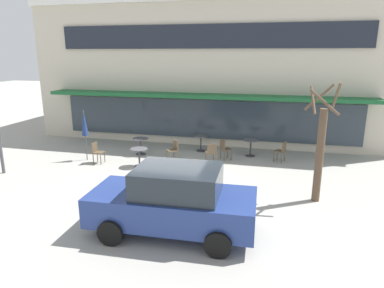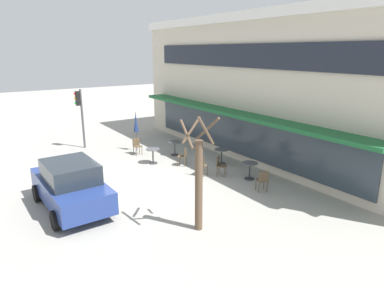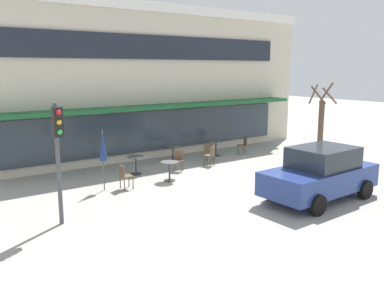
% 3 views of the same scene
% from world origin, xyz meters
% --- Properties ---
extents(ground_plane, '(80.00, 80.00, 0.00)m').
position_xyz_m(ground_plane, '(0.00, 0.00, 0.00)').
color(ground_plane, '#9E9B93').
extents(building_facade, '(18.30, 9.10, 7.30)m').
position_xyz_m(building_facade, '(0.00, 9.96, 3.65)').
color(building_facade, beige).
rests_on(building_facade, ground).
extents(cafe_table_near_wall, '(0.70, 0.70, 0.76)m').
position_xyz_m(cafe_table_near_wall, '(-2.51, 3.73, 0.52)').
color(cafe_table_near_wall, '#333338').
rests_on(cafe_table_near_wall, ground).
extents(cafe_table_streetside, '(0.70, 0.70, 0.76)m').
position_xyz_m(cafe_table_streetside, '(-1.91, 2.09, 0.52)').
color(cafe_table_streetside, '#333338').
rests_on(cafe_table_streetside, ground).
extents(cafe_table_by_tree, '(0.70, 0.70, 0.76)m').
position_xyz_m(cafe_table_by_tree, '(0.05, 4.91, 0.52)').
color(cafe_table_by_tree, '#333338').
rests_on(cafe_table_by_tree, ground).
extents(cafe_table_mid_patio, '(0.70, 0.70, 0.76)m').
position_xyz_m(cafe_table_mid_patio, '(2.40, 4.61, 0.52)').
color(cafe_table_mid_patio, '#333338').
rests_on(cafe_table_mid_patio, ground).
extents(patio_umbrella_green_folded, '(0.28, 0.28, 2.20)m').
position_xyz_m(patio_umbrella_green_folded, '(-4.48, 2.40, 1.63)').
color(patio_umbrella_green_folded, '#4C4C51').
rests_on(patio_umbrella_green_folded, ground).
extents(cafe_chair_0, '(0.52, 0.52, 0.89)m').
position_xyz_m(cafe_chair_0, '(3.73, 4.06, 0.53)').
color(cafe_chair_0, brown).
rests_on(cafe_chair_0, ground).
extents(cafe_chair_1, '(0.57, 0.57, 0.89)m').
position_xyz_m(cafe_chair_1, '(-0.78, 3.18, 0.53)').
color(cafe_chair_1, brown).
rests_on(cafe_chair_1, ground).
extents(cafe_chair_2, '(0.56, 0.56, 0.89)m').
position_xyz_m(cafe_chair_2, '(1.34, 3.80, 0.53)').
color(cafe_chair_2, brown).
rests_on(cafe_chair_2, ground).
extents(cafe_chair_3, '(0.40, 0.40, 0.89)m').
position_xyz_m(cafe_chair_3, '(-3.82, 2.11, 0.53)').
color(cafe_chair_3, brown).
rests_on(cafe_chair_3, ground).
extents(cafe_chair_4, '(0.53, 0.53, 0.89)m').
position_xyz_m(cafe_chair_4, '(0.89, 3.10, 0.53)').
color(cafe_chair_4, brown).
rests_on(cafe_chair_4, ground).
extents(parked_sedan, '(4.25, 2.12, 1.76)m').
position_xyz_m(parked_sedan, '(0.97, -2.68, 0.88)').
color(parked_sedan, navy).
rests_on(parked_sedan, ground).
extents(street_tree, '(0.93, 1.07, 3.72)m').
position_xyz_m(street_tree, '(4.74, 0.24, 1.70)').
color(street_tree, brown).
rests_on(street_tree, ground).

